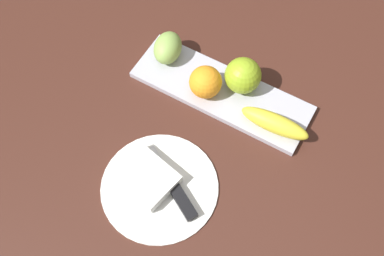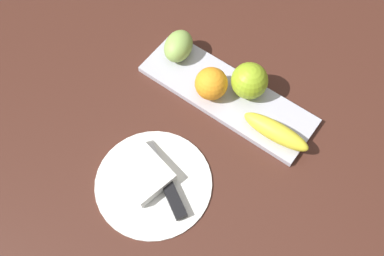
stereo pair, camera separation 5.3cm
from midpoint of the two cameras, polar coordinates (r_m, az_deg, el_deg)
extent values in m
plane|color=#422119|center=(1.05, 3.19, 2.56)|extent=(2.40, 2.40, 0.00)
cube|color=#B2B3C2|center=(1.06, 2.15, 4.43)|extent=(0.41, 0.13, 0.01)
sphere|color=#8FB222|center=(1.03, 4.92, 6.25)|extent=(0.08, 0.08, 0.08)
ellipsoid|color=yellow|center=(0.99, 8.57, 0.51)|extent=(0.15, 0.05, 0.04)
sphere|color=orange|center=(1.02, 0.05, 5.41)|extent=(0.07, 0.07, 0.07)
ellipsoid|color=#8BB253|center=(1.09, -4.41, 9.68)|extent=(0.08, 0.10, 0.06)
cylinder|color=white|center=(0.96, -5.60, -7.25)|extent=(0.24, 0.24, 0.01)
cube|color=white|center=(0.95, -7.20, -6.03)|extent=(0.13, 0.11, 0.02)
cube|color=silver|center=(0.96, -4.69, -5.98)|extent=(0.14, 0.09, 0.00)
cube|color=black|center=(0.94, -2.94, -8.80)|extent=(0.09, 0.06, 0.01)
camera|label=1|loc=(0.03, -91.58, -2.90)|focal=43.63mm
camera|label=2|loc=(0.03, 88.42, 2.90)|focal=43.63mm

